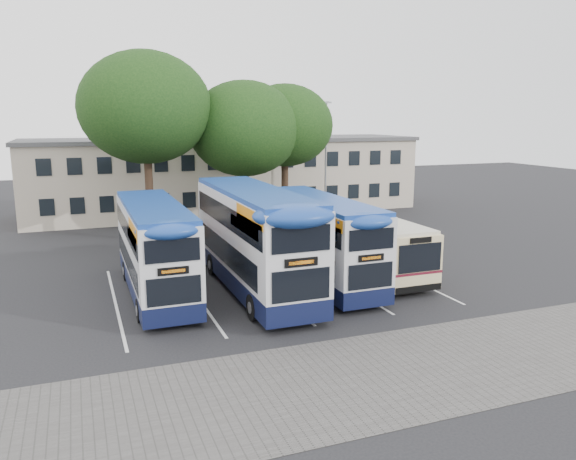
% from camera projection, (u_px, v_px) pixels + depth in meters
% --- Properties ---
extents(ground, '(120.00, 120.00, 0.00)m').
position_uv_depth(ground, '(393.00, 310.00, 23.36)').
color(ground, black).
rests_on(ground, ground).
extents(paving_strip, '(40.00, 6.00, 0.01)m').
position_uv_depth(paving_strip, '(420.00, 367.00, 18.08)').
color(paving_strip, '#595654').
rests_on(paving_strip, ground).
extents(bay_lines, '(14.12, 11.00, 0.01)m').
position_uv_depth(bay_lines, '(269.00, 286.00, 26.64)').
color(bay_lines, silver).
rests_on(bay_lines, ground).
extents(depot_building, '(32.40, 8.40, 6.20)m').
position_uv_depth(depot_building, '(227.00, 174.00, 47.47)').
color(depot_building, '#C1B19C').
rests_on(depot_building, ground).
extents(lamp_post, '(0.25, 1.05, 9.06)m').
position_uv_depth(lamp_post, '(326.00, 155.00, 42.74)').
color(lamp_post, gray).
rests_on(lamp_post, ground).
extents(tree_left, '(8.20, 8.20, 11.97)m').
position_uv_depth(tree_left, '(145.00, 108.00, 34.75)').
color(tree_left, black).
rests_on(tree_left, ground).
extents(tree_mid, '(7.52, 7.52, 10.33)m').
position_uv_depth(tree_mid, '(244.00, 129.00, 37.60)').
color(tree_mid, black).
rests_on(tree_mid, ground).
extents(tree_right, '(6.79, 6.79, 10.21)m').
position_uv_depth(tree_right, '(285.00, 126.00, 39.48)').
color(tree_right, black).
rests_on(tree_right, ground).
extents(bus_dd_left, '(2.43, 10.02, 4.17)m').
position_uv_depth(bus_dd_left, '(155.00, 245.00, 25.02)').
color(bus_dd_left, '#0E1435').
rests_on(bus_dd_left, ground).
extents(bus_dd_mid, '(2.76, 11.36, 4.74)m').
position_uv_depth(bus_dd_mid, '(254.00, 235.00, 25.57)').
color(bus_dd_mid, '#0E1435').
rests_on(bus_dd_mid, ground).
extents(bus_dd_right, '(2.41, 9.94, 4.14)m').
position_uv_depth(bus_dd_right, '(320.00, 236.00, 26.96)').
color(bus_dd_right, '#0E1435').
rests_on(bus_dd_right, ground).
extents(bus_single, '(2.49, 9.79, 2.92)m').
position_uv_depth(bus_single, '(365.00, 239.00, 29.16)').
color(bus_single, beige).
rests_on(bus_single, ground).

